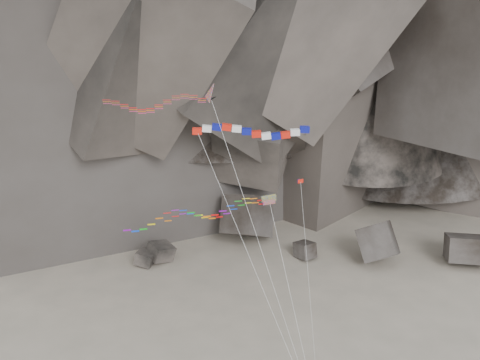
{
  "coord_description": "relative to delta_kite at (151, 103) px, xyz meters",
  "views": [
    {
      "loc": [
        -4.83,
        -48.21,
        40.66
      ],
      "look_at": [
        1.0,
        6.0,
        22.2
      ],
      "focal_mm": 45.0,
      "sensor_mm": 36.0,
      "label": 1
    }
  ],
  "objects": [
    {
      "name": "parafoil_kite",
      "position": [
        3.23,
        1.78,
        -10.65
      ],
      "size": [
        17.72,
        8.1,
        20.13
      ],
      "rotation": [
        0.0,
        0.0,
        0.07
      ],
      "color": "gold",
      "rests_on": "ground"
    },
    {
      "name": "boulder_field",
      "position": [
        -0.72,
        35.19,
        -28.56
      ],
      "size": [
        80.53,
        20.17,
        9.25
      ],
      "color": "#47423F",
      "rests_on": "ground"
    },
    {
      "name": "banner_kite",
      "position": [
        8.35,
        0.57,
        -2.91
      ],
      "size": [
        10.88,
        6.91,
        27.36
      ],
      "rotation": [
        0.0,
        0.0,
        -0.09
      ],
      "color": "red",
      "rests_on": "ground"
    },
    {
      "name": "delta_kite",
      "position": [
        0.0,
        0.0,
        0.0
      ],
      "size": [
        18.59,
        5.92,
        31.17
      ],
      "rotation": [
        0.0,
        0.0,
        0.15
      ],
      "color": "red",
      "rests_on": "ground"
    },
    {
      "name": "pennant_kite",
      "position": [
        13.0,
        -1.2,
        -12.35
      ],
      "size": [
        1.79,
        5.51,
        22.35
      ],
      "rotation": [
        0.0,
        0.0,
        0.36
      ],
      "color": "red",
      "rests_on": "ground"
    }
  ]
}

